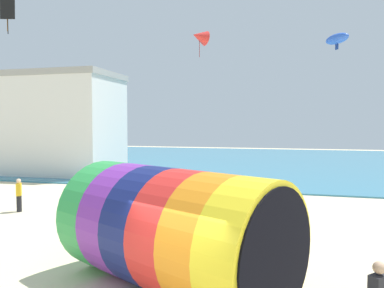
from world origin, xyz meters
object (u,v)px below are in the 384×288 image
at_px(giant_inflatable_tube, 173,230).
at_px(kite_black_diamond, 7,9).
at_px(kite_red_delta, 199,37).
at_px(kite_blue_parafoil, 337,39).
at_px(kite_orange_diamond, 7,2).
at_px(bystander_near_water, 19,195).

relative_size(giant_inflatable_tube, kite_black_diamond, 4.93).
distance_m(giant_inflatable_tube, kite_red_delta, 16.48).
bearing_deg(kite_black_diamond, kite_red_delta, 65.59).
bearing_deg(giant_inflatable_tube, kite_blue_parafoil, 65.12).
height_order(giant_inflatable_tube, kite_orange_diamond, kite_orange_diamond).
distance_m(kite_red_delta, bystander_near_water, 13.82).
bearing_deg(giant_inflatable_tube, kite_orange_diamond, 148.00).
bearing_deg(kite_blue_parafoil, bystander_near_water, -162.77).
bearing_deg(bystander_near_water, kite_red_delta, 47.48).
bearing_deg(giant_inflatable_tube, kite_black_diamond, 157.00).
bearing_deg(kite_red_delta, kite_orange_diamond, -135.99).
bearing_deg(kite_orange_diamond, kite_black_diamond, -49.14).
relative_size(kite_red_delta, kite_blue_parafoil, 1.10).
bearing_deg(kite_black_diamond, giant_inflatable_tube, -23.00).
distance_m(kite_red_delta, kite_blue_parafoil, 8.46).
relative_size(giant_inflatable_tube, bystander_near_water, 4.17).
relative_size(kite_red_delta, bystander_near_water, 1.11).
relative_size(kite_blue_parafoil, bystander_near_water, 1.01).
height_order(kite_blue_parafoil, bystander_near_water, kite_blue_parafoil).
relative_size(kite_black_diamond, kite_blue_parafoil, 0.84).
bearing_deg(kite_blue_parafoil, kite_red_delta, 157.72).
height_order(giant_inflatable_tube, kite_black_diamond, kite_black_diamond).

